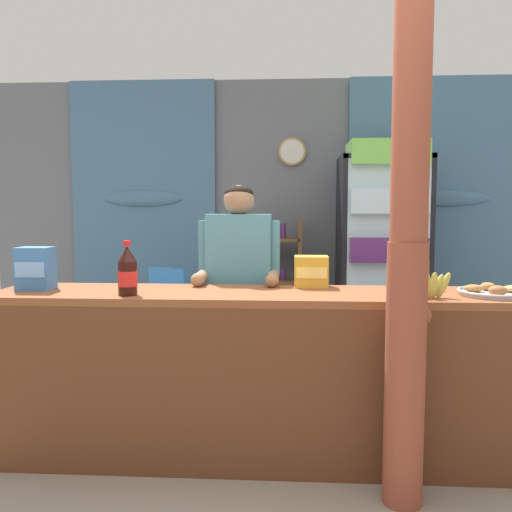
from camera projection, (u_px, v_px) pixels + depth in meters
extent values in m
plane|color=gray|center=(266.00, 414.00, 3.67)|extent=(7.52, 7.52, 0.00)
cube|color=slate|center=(274.00, 216.00, 5.33)|extent=(5.53, 0.12, 2.60)
cube|color=teal|center=(144.00, 188.00, 5.30)|extent=(1.40, 0.04, 2.05)
ellipsoid|color=teal|center=(143.00, 199.00, 5.29)|extent=(0.77, 0.10, 0.16)
cube|color=teal|center=(440.00, 187.00, 5.12)|extent=(1.71, 0.04, 2.05)
ellipsoid|color=teal|center=(440.00, 198.00, 5.11)|extent=(0.94, 0.10, 0.16)
cylinder|color=tan|center=(292.00, 152.00, 5.19)|extent=(0.26, 0.03, 0.26)
cylinder|color=white|center=(292.00, 151.00, 5.17)|extent=(0.22, 0.01, 0.22)
cube|color=beige|center=(390.00, 188.00, 5.16)|extent=(0.24, 0.02, 0.18)
cube|color=brown|center=(249.00, 295.00, 2.98)|extent=(2.79, 0.56, 0.04)
cube|color=brown|center=(245.00, 394.00, 2.76)|extent=(2.79, 0.04, 0.89)
cube|color=brown|center=(12.00, 373.00, 3.10)|extent=(0.08, 0.51, 0.89)
cube|color=brown|center=(499.00, 383.00, 2.93)|extent=(0.08, 0.51, 0.89)
cylinder|color=brown|center=(405.00, 375.00, 2.51)|extent=(0.18, 0.18, 1.23)
cylinder|color=brown|center=(412.00, 103.00, 2.40)|extent=(0.17, 0.17, 1.23)
ellipsoid|color=brown|center=(425.00, 315.00, 2.48)|extent=(0.06, 0.05, 0.08)
cube|color=black|center=(376.00, 259.00, 5.02)|extent=(0.74, 0.04, 1.82)
cube|color=black|center=(341.00, 262.00, 4.75)|extent=(0.04, 0.63, 1.82)
cube|color=black|center=(422.00, 263.00, 4.70)|extent=(0.04, 0.63, 1.82)
cube|color=black|center=(383.00, 159.00, 4.65)|extent=(0.74, 0.63, 0.04)
cube|color=black|center=(379.00, 361.00, 4.80)|extent=(0.74, 0.63, 0.08)
cube|color=silver|center=(388.00, 260.00, 4.42)|extent=(0.68, 0.02, 1.66)
cylinder|color=#B7B7BC|center=(427.00, 267.00, 4.37)|extent=(0.02, 0.02, 0.40)
cube|color=silver|center=(380.00, 304.00, 4.76)|extent=(0.66, 0.55, 0.02)
cube|color=silver|center=(383.00, 294.00, 4.62)|extent=(0.62, 0.51, 0.20)
cube|color=silver|center=(381.00, 260.00, 4.72)|extent=(0.66, 0.55, 0.02)
cube|color=#56286B|center=(384.00, 248.00, 4.59)|extent=(0.62, 0.51, 0.20)
cube|color=silver|center=(382.00, 214.00, 4.69)|extent=(0.66, 0.55, 0.02)
cube|color=silver|center=(385.00, 201.00, 4.55)|extent=(0.62, 0.51, 0.20)
cube|color=silver|center=(383.00, 168.00, 4.65)|extent=(0.66, 0.55, 0.02)
cube|color=#75C64C|center=(386.00, 154.00, 4.52)|extent=(0.62, 0.51, 0.20)
cube|color=brown|center=(252.00, 287.00, 5.08)|extent=(0.04, 0.28, 1.28)
cube|color=brown|center=(299.00, 288.00, 5.06)|extent=(0.04, 0.28, 1.28)
cube|color=brown|center=(276.00, 240.00, 5.03)|extent=(0.44, 0.28, 0.02)
cylinder|color=orange|center=(269.00, 231.00, 5.03)|extent=(0.06, 0.06, 0.12)
cylinder|color=#56286B|center=(283.00, 231.00, 5.02)|extent=(0.05, 0.05, 0.14)
cube|color=brown|center=(276.00, 281.00, 5.06)|extent=(0.44, 0.28, 0.02)
cylinder|color=brown|center=(269.00, 273.00, 5.06)|extent=(0.07, 0.07, 0.13)
cylinder|color=#56286B|center=(283.00, 274.00, 5.05)|extent=(0.06, 0.06, 0.10)
cube|color=brown|center=(276.00, 322.00, 5.10)|extent=(0.44, 0.28, 0.02)
cylinder|color=silver|center=(269.00, 313.00, 5.09)|extent=(0.06, 0.06, 0.14)
cylinder|color=black|center=(283.00, 314.00, 5.09)|extent=(0.06, 0.06, 0.13)
cube|color=#3884D6|center=(152.00, 319.00, 4.64)|extent=(0.60, 0.60, 0.04)
cube|color=#3884D6|center=(168.00, 290.00, 4.79)|extent=(0.38, 0.25, 0.40)
cylinder|color=#3884D6|center=(120.00, 346.00, 4.61)|extent=(0.04, 0.04, 0.44)
cylinder|color=#3884D6|center=(152.00, 352.00, 4.40)|extent=(0.04, 0.04, 0.44)
cylinder|color=#3884D6|center=(152.00, 337.00, 4.93)|extent=(0.04, 0.04, 0.44)
cylinder|color=#3884D6|center=(184.00, 343.00, 4.71)|extent=(0.04, 0.04, 0.44)
cube|color=#3884D6|center=(135.00, 303.00, 4.75)|extent=(0.24, 0.36, 0.03)
cube|color=#3884D6|center=(169.00, 307.00, 4.52)|extent=(0.24, 0.36, 0.03)
cylinder|color=#28282D|center=(226.00, 362.00, 3.47)|extent=(0.11, 0.11, 0.81)
cylinder|color=#28282D|center=(253.00, 362.00, 3.46)|extent=(0.11, 0.11, 0.81)
cube|color=teal|center=(239.00, 257.00, 3.41)|extent=(0.40, 0.20, 0.53)
sphere|color=#997051|center=(239.00, 200.00, 3.38)|extent=(0.19, 0.19, 0.19)
ellipsoid|color=black|center=(239.00, 193.00, 3.38)|extent=(0.18, 0.18, 0.10)
cylinder|color=teal|center=(205.00, 247.00, 3.42)|extent=(0.08, 0.08, 0.34)
cylinder|color=#997051|center=(201.00, 277.00, 3.28)|extent=(0.07, 0.26, 0.07)
sphere|color=#997051|center=(197.00, 280.00, 3.15)|extent=(0.08, 0.08, 0.08)
cylinder|color=teal|center=(273.00, 248.00, 3.39)|extent=(0.08, 0.08, 0.34)
cylinder|color=#997051|center=(273.00, 278.00, 3.26)|extent=(0.07, 0.26, 0.07)
sphere|color=#997051|center=(272.00, 281.00, 3.13)|extent=(0.08, 0.08, 0.08)
cylinder|color=black|center=(128.00, 278.00, 2.85)|extent=(0.10, 0.10, 0.18)
cone|color=black|center=(127.00, 254.00, 2.83)|extent=(0.10, 0.10, 0.08)
cylinder|color=red|center=(127.00, 243.00, 2.83)|extent=(0.04, 0.04, 0.03)
cylinder|color=red|center=(128.00, 278.00, 2.85)|extent=(0.10, 0.10, 0.08)
cylinder|color=brown|center=(423.00, 274.00, 3.11)|extent=(0.07, 0.07, 0.16)
cone|color=brown|center=(424.00, 255.00, 3.10)|extent=(0.07, 0.07, 0.07)
cylinder|color=#E5CC4C|center=(424.00, 246.00, 3.09)|extent=(0.03, 0.03, 0.03)
cylinder|color=#E5D166|center=(423.00, 274.00, 3.11)|extent=(0.07, 0.07, 0.07)
cube|color=gold|center=(311.00, 271.00, 3.15)|extent=(0.19, 0.15, 0.18)
cube|color=#FFE26D|center=(312.00, 273.00, 3.08)|extent=(0.17, 0.00, 0.06)
cube|color=#3D75B7|center=(36.00, 268.00, 3.04)|extent=(0.18, 0.14, 0.24)
cube|color=#7CB5F7|center=(29.00, 270.00, 2.97)|extent=(0.17, 0.00, 0.08)
cylinder|color=#BCBCC1|center=(493.00, 294.00, 2.85)|extent=(0.34, 0.34, 0.02)
torus|color=#BCBCC1|center=(493.00, 291.00, 2.85)|extent=(0.36, 0.36, 0.02)
ellipsoid|color=#B2753D|center=(488.00, 286.00, 2.91)|extent=(0.08, 0.07, 0.04)
ellipsoid|color=#B2753D|center=(473.00, 288.00, 2.86)|extent=(0.10, 0.07, 0.04)
ellipsoid|color=#A36638|center=(498.00, 291.00, 2.74)|extent=(0.09, 0.08, 0.05)
ellipsoid|color=#CCC14C|center=(408.00, 287.00, 2.78)|extent=(0.09, 0.04, 0.12)
ellipsoid|color=#CCC14C|center=(415.00, 286.00, 2.75)|extent=(0.09, 0.03, 0.14)
ellipsoid|color=#CCC14C|center=(421.00, 287.00, 2.75)|extent=(0.06, 0.03, 0.13)
ellipsoid|color=#CCC14C|center=(427.00, 285.00, 2.75)|extent=(0.05, 0.04, 0.15)
ellipsoid|color=#CCC14C|center=(433.00, 286.00, 2.75)|extent=(0.06, 0.04, 0.15)
ellipsoid|color=#CCC14C|center=(437.00, 286.00, 2.77)|extent=(0.09, 0.04, 0.14)
ellipsoid|color=#CCC14C|center=(444.00, 285.00, 2.77)|extent=(0.09, 0.04, 0.15)
cylinder|color=olive|center=(427.00, 273.00, 2.76)|extent=(0.02, 0.02, 0.05)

